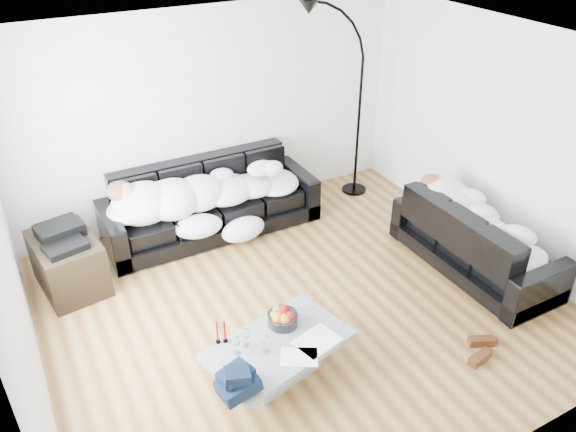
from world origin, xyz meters
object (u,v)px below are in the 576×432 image
candle_left (217,333)px  fruit_bowl (283,316)px  sleeper_back (211,186)px  floor_lamp (359,112)px  sofa_right (476,238)px  shoes (481,350)px  wine_glass_a (246,338)px  wine_glass_b (236,345)px  candle_right (225,332)px  wine_glass_c (265,344)px  av_cabinet (68,263)px  sleeper_right (480,220)px  sofa_back (211,200)px  stereo (61,235)px  coffee_table (278,358)px

candle_left → fruit_bowl: bearing=-5.1°
sleeper_back → floor_lamp: (2.14, 0.06, 0.52)m
sofa_right → shoes: bearing=139.5°
wine_glass_a → wine_glass_b: bearing=-157.8°
wine_glass_a → wine_glass_b: (-0.11, -0.04, -0.00)m
candle_right → wine_glass_c: bearing=-48.1°
av_cabinet → floor_lamp: floor_lamp is taller
sleeper_right → floor_lamp: (-0.14, 2.15, 0.54)m
fruit_bowl → wine_glass_c: bearing=-140.2°
sofa_back → candle_right: size_ratio=11.66×
fruit_bowl → wine_glass_a: wine_glass_a is taller
sleeper_right → wine_glass_a: bearing=95.4°
sofa_right → wine_glass_b: (-3.03, -0.32, 0.06)m
shoes → candle_right: bearing=158.9°
sofa_back → stereo: bearing=-169.0°
candle_right → sleeper_back: bearing=70.8°
sofa_back → coffee_table: (-0.38, -2.51, -0.25)m
sofa_back → sofa_right: 3.12m
sleeper_back → wine_glass_b: size_ratio=12.25×
sofa_back → candle_left: (-0.84, -2.25, 0.05)m
sofa_right → wine_glass_b: bearing=96.0°
wine_glass_b → candle_right: size_ratio=0.81×
wine_glass_a → wine_glass_b: size_ratio=1.03×
wine_glass_b → candle_left: 0.22m
coffee_table → sofa_right: bearing=8.1°
coffee_table → wine_glass_c: wine_glass_c is taller
wine_glass_b → wine_glass_c: 0.24m
av_cabinet → candle_right: bearing=-70.8°
sofa_right → av_cabinet: sofa_right is taller
coffee_table → wine_glass_c: bearing=-164.1°
wine_glass_c → av_cabinet: 2.53m
wine_glass_c → sleeper_right: bearing=8.5°
wine_glass_b → stereo: stereo is taller
av_cabinet → floor_lamp: size_ratio=0.37×
sleeper_right → wine_glass_b: (-3.03, -0.32, -0.17)m
sleeper_right → sofa_right: bearing=-180.0°
sleeper_right → wine_glass_c: size_ratio=9.32×
wine_glass_b → stereo: (-1.01, 2.11, 0.21)m
candle_left → stereo: (-0.92, 1.91, 0.19)m
sofa_right → candle_right: bearing=92.6°
wine_glass_c → candle_right: size_ratio=0.80×
wine_glass_c → floor_lamp: size_ratio=0.08×
sofa_right → sleeper_back: sleeper_back is taller
fruit_bowl → sleeper_back: bearing=84.1°
candle_right → floor_lamp: bearing=38.1°
wine_glass_c → fruit_bowl: bearing=39.8°
sofa_back → wine_glass_b: (-0.75, -2.45, 0.02)m
sofa_back → wine_glass_c: (-0.53, -2.55, 0.02)m
wine_glass_c → av_cabinet: (-1.23, 2.21, -0.15)m
sleeper_right → stereo: size_ratio=3.78×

